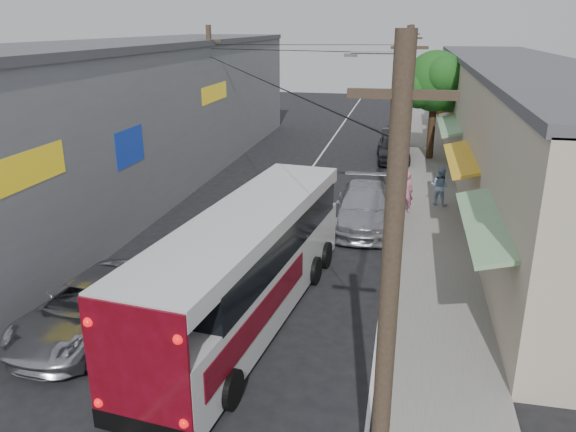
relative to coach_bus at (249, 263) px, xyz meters
name	(u,v)px	position (x,y,z in m)	size (l,w,h in m)	color
ground	(142,410)	(-1.21, -4.58, -1.66)	(120.00, 120.00, 0.00)	black
sidewalk	(426,184)	(5.29, 15.42, -1.60)	(3.00, 80.00, 0.12)	slate
building_right	(517,122)	(9.78, 17.42, 1.49)	(7.09, 40.00, 6.25)	#B9B093
building_left	(139,112)	(-9.71, 13.41, 1.99)	(7.20, 36.00, 7.25)	gray
utility_poles	(366,103)	(1.92, 15.74, 2.46)	(11.80, 45.28, 8.00)	#473828
street_tree	(436,83)	(5.66, 21.43, 3.01)	(4.40, 4.00, 6.60)	#3F2B19
coach_bus	(249,263)	(0.00, 0.00, 0.00)	(3.61, 11.33, 3.21)	silver
jeepney	(91,307)	(-3.99, -1.75, -0.91)	(2.48, 5.39, 1.50)	#B1B0B7
parked_suv	(364,207)	(2.59, 8.42, -0.82)	(2.35, 5.79, 1.68)	#AAA9B1
parked_car_mid	(393,148)	(3.39, 20.61, -0.85)	(1.92, 4.76, 1.62)	#27262C
parked_car_far	(394,142)	(3.39, 22.42, -0.86)	(1.69, 4.85, 1.60)	black
pedestrian_near	(406,192)	(4.23, 10.22, -0.61)	(0.68, 0.45, 1.86)	#C36788
pedestrian_far	(440,186)	(5.75, 11.67, -0.66)	(0.86, 0.67, 1.77)	#9BC0E2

